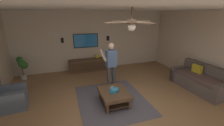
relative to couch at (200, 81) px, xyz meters
The scene contains 18 objects.
ground_plane 3.06m from the couch, 94.89° to the left, with size 8.72×8.72×0.00m, color olive.
wall_back_tv 4.69m from the couch, 41.55° to the left, with size 0.10×7.28×2.71m, color #C6B299.
ceiling_slab 3.90m from the couch, 94.89° to the left, with size 7.47×7.28×0.10m, color white.
area_rug 3.21m from the couch, 84.90° to the left, with size 2.41×2.04×0.01m, color #514C56.
couch is the anchor object (origin of this frame).
armchair 6.12m from the couch, 82.15° to the left, with size 0.88×0.89×0.82m.
coffee_table 3.19m from the couch, 88.49° to the left, with size 1.00×0.80×0.40m.
media_console 4.62m from the couch, 48.02° to the left, with size 0.45×1.70×0.55m.
tv 4.90m from the couch, 45.88° to the left, with size 0.05×1.13×0.64m.
person_standing 3.20m from the couch, 69.65° to the left, with size 0.59×0.60×1.64m.
potted_plant_tall 6.76m from the couch, 64.36° to the left, with size 0.43×0.38×0.94m.
bowl 3.18m from the couch, 88.63° to the left, with size 0.27×0.27×0.12m, color teal.
remote_white 3.19m from the couch, 84.13° to the left, with size 0.15×0.04×0.02m, color white.
book 3.22m from the couch, 89.63° to the left, with size 0.22×0.16×0.04m, color teal.
vase_round 4.31m from the couch, 44.17° to the left, with size 0.22×0.22×0.22m, color gold.
wall_speaker_left 4.25m from the couch, 35.22° to the left, with size 0.06×0.12×0.22m, color black.
wall_speaker_right 5.70m from the couch, 53.21° to the left, with size 0.06×0.12×0.22m, color black.
ceiling_fan 3.85m from the couch, 105.00° to the left, with size 1.19×1.16×0.46m.
Camera 1 is at (-3.38, 1.45, 2.56)m, focal length 24.18 mm.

